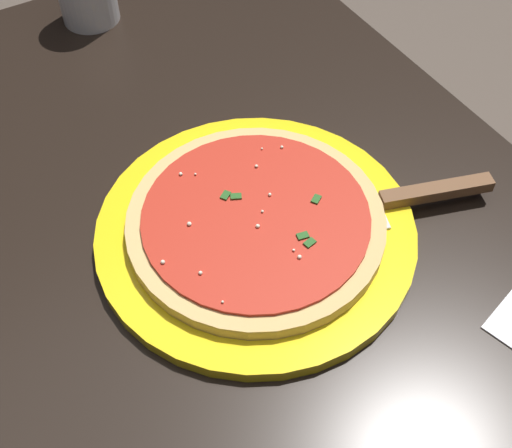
% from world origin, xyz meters
% --- Properties ---
extents(restaurant_table, '(1.11, 0.68, 0.76)m').
position_xyz_m(restaurant_table, '(0.00, 0.00, 0.61)').
color(restaurant_table, black).
rests_on(restaurant_table, ground_plane).
extents(serving_plate, '(0.35, 0.35, 0.02)m').
position_xyz_m(serving_plate, '(-0.01, -0.00, 0.77)').
color(serving_plate, yellow).
rests_on(serving_plate, restaurant_table).
extents(pizza, '(0.28, 0.28, 0.02)m').
position_xyz_m(pizza, '(-0.01, -0.00, 0.79)').
color(pizza, '#DBB26B').
rests_on(pizza, serving_plate).
extents(pizza_server, '(0.11, 0.22, 0.01)m').
position_xyz_m(pizza_server, '(-0.06, -0.16, 0.78)').
color(pizza_server, silver).
rests_on(pizza_server, serving_plate).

